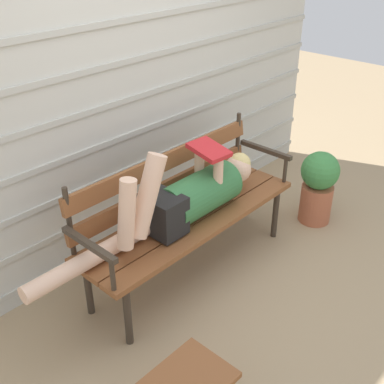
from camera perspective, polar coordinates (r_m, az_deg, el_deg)
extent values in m
plane|color=tan|center=(3.34, 2.18, -10.32)|extent=(12.00, 12.00, 0.00)
cube|color=beige|center=(3.27, -7.80, 10.86)|extent=(4.20, 0.06, 2.21)
cube|color=#B7B7AD|center=(3.68, -6.41, -3.87)|extent=(4.20, 0.02, 0.04)
cube|color=#B7B7AD|center=(3.55, -6.63, -0.57)|extent=(4.20, 0.02, 0.04)
cube|color=#B7B7AD|center=(3.43, -6.87, 2.97)|extent=(4.20, 0.02, 0.04)
cube|color=#B7B7AD|center=(3.33, -7.12, 6.75)|extent=(4.20, 0.02, 0.04)
cube|color=#B7B7AD|center=(3.24, -7.39, 10.74)|extent=(4.20, 0.02, 0.04)
cube|color=#B7B7AD|center=(3.17, -7.68, 14.93)|extent=(4.20, 0.02, 0.04)
cube|color=#B7B7AD|center=(3.12, -8.00, 19.29)|extent=(4.20, 0.02, 0.04)
cube|color=brown|center=(3.09, 2.13, -4.16)|extent=(1.65, 0.14, 0.04)
cube|color=brown|center=(3.18, 0.00, -3.10)|extent=(1.65, 0.14, 0.04)
cube|color=brown|center=(3.27, -2.01, -2.10)|extent=(1.65, 0.14, 0.04)
cube|color=brown|center=(3.24, -2.98, 0.43)|extent=(1.59, 0.05, 0.11)
cube|color=brown|center=(3.15, -3.07, 3.59)|extent=(1.59, 0.05, 0.11)
cylinder|color=#382D23|center=(2.79, -14.19, -3.43)|extent=(0.03, 0.03, 0.44)
cylinder|color=#382D23|center=(3.71, 5.38, 6.01)|extent=(0.03, 0.03, 0.44)
cylinder|color=#382D23|center=(2.82, -7.54, -14.19)|extent=(0.04, 0.04, 0.41)
cylinder|color=#382D23|center=(3.70, 9.75, -2.48)|extent=(0.04, 0.04, 0.41)
cylinder|color=#382D23|center=(3.04, -12.08, -10.79)|extent=(0.04, 0.04, 0.41)
cylinder|color=#382D23|center=(3.87, 5.32, -0.57)|extent=(0.04, 0.04, 0.41)
cube|color=#382D23|center=(2.62, -12.01, -6.03)|extent=(0.04, 0.44, 0.03)
cylinder|color=#382D23|center=(2.56, -9.31, -9.50)|extent=(0.03, 0.03, 0.20)
cube|color=#382D23|center=(3.63, 8.62, 4.90)|extent=(0.04, 0.44, 0.03)
cylinder|color=#382D23|center=(3.59, 10.87, 2.60)|extent=(0.03, 0.03, 0.20)
cylinder|color=#33703D|center=(3.14, 0.94, -0.18)|extent=(0.55, 0.27, 0.27)
cube|color=black|center=(2.94, -3.41, -2.57)|extent=(0.20, 0.26, 0.25)
sphere|color=beige|center=(3.40, 5.37, 2.70)|extent=(0.19, 0.19, 0.19)
sphere|color=#E0C67A|center=(3.40, 5.61, 3.31)|extent=(0.16, 0.16, 0.16)
cylinder|color=beige|center=(2.69, -5.25, -0.47)|extent=(0.28, 0.11, 0.48)
cylinder|color=beige|center=(2.63, -7.65, -2.62)|extent=(0.15, 0.09, 0.41)
cylinder|color=beige|center=(2.77, -11.74, -7.60)|extent=(0.84, 0.10, 0.10)
cylinder|color=beige|center=(3.09, 3.08, 2.04)|extent=(0.06, 0.06, 0.27)
cylinder|color=beige|center=(3.18, 0.87, 2.95)|extent=(0.06, 0.06, 0.27)
cube|color=red|center=(3.07, 2.01, 4.98)|extent=(0.20, 0.27, 0.06)
cube|color=brown|center=(2.37, -0.73, -21.51)|extent=(0.42, 0.32, 0.03)
cylinder|color=brown|center=(2.63, -0.18, -20.08)|extent=(0.04, 0.04, 0.28)
cylinder|color=#AD5B3D|center=(3.99, 14.28, -1.28)|extent=(0.25, 0.25, 0.31)
sphere|color=#3D8442|center=(3.85, 14.82, 2.44)|extent=(0.30, 0.30, 0.30)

